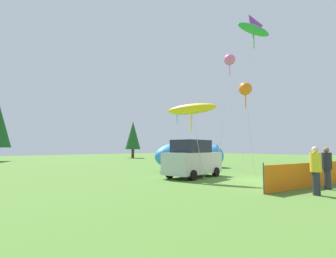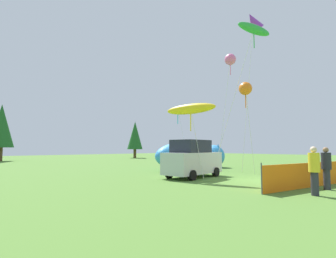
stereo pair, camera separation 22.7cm
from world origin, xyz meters
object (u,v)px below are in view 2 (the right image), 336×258
Objects in this scene: inflatable_cat at (191,157)px; kite_teal_diamond at (178,111)px; parked_car at (193,159)px; kite_green_fish at (254,30)px; kite_pink_octopus at (230,60)px; spectator_in_blue_shirt at (314,169)px; kite_orange_flower at (245,89)px; folding_chair at (316,170)px; spectator_in_green_shirt at (326,166)px; kite_yellow_hero at (191,109)px; kite_purple_delta at (253,22)px.

inflatable_cat is 4.44m from kite_teal_diamond.
kite_green_fish reaches higher than parked_car.
spectator_in_blue_shirt is at bearing -131.37° from kite_pink_octopus.
kite_orange_flower reaches higher than kite_teal_diamond.
parked_car reaches higher than folding_chair.
kite_orange_flower reaches higher than folding_chair.
kite_orange_flower reaches higher than spectator_in_blue_shirt.
inflatable_cat is 11.95m from spectator_in_green_shirt.
inflatable_cat is 7.74m from kite_orange_flower.
kite_green_fish reaches higher than folding_chair.
folding_chair is 10.76m from kite_pink_octopus.
kite_orange_flower reaches higher than kite_yellow_hero.
kite_teal_diamond reaches higher than kite_yellow_hero.
folding_chair is 0.16× the size of kite_teal_diamond.
parked_car is 8.41m from kite_teal_diamond.
kite_teal_diamond is (4.03, 12.89, 4.19)m from spectator_in_green_shirt.
spectator_in_green_shirt is 0.99× the size of spectator_in_blue_shirt.
kite_purple_delta is 2.32× the size of kite_teal_diamond.
kite_green_fish reaches higher than kite_yellow_hero.
kite_green_fish is 4.01m from kite_orange_flower.
spectator_in_green_shirt is 12.60m from kite_pink_octopus.
kite_orange_flower is 0.65× the size of kite_pink_octopus.
spectator_in_blue_shirt is 8.42m from kite_orange_flower.
kite_green_fish is 7.33m from kite_yellow_hero.
kite_teal_diamond reaches higher than spectator_in_blue_shirt.
kite_green_fish reaches higher than kite_teal_diamond.
parked_car is 0.98× the size of kite_yellow_hero.
kite_purple_delta is 2.82× the size of kite_yellow_hero.
parked_car reaches higher than spectator_in_green_shirt.
folding_chair is 0.19× the size of kite_yellow_hero.
inflatable_cat is at bearing 62.62° from spectator_in_blue_shirt.
kite_yellow_hero is at bearing 163.13° from kite_orange_flower.
spectator_in_green_shirt is 0.41× the size of kite_yellow_hero.
kite_yellow_hero is (-4.37, 1.79, -5.61)m from kite_green_fish.
inflatable_cat is 1.32× the size of kite_orange_flower.
kite_purple_delta reaches higher than kite_green_fish.
kite_yellow_hero is at bearing 178.32° from kite_purple_delta.
kite_teal_diamond is (4.64, 5.69, 4.09)m from parked_car.
folding_chair is 12.35m from kite_purple_delta.
parked_car is 0.54× the size of inflatable_cat.
spectator_in_blue_shirt is 0.34× the size of kite_teal_diamond.
spectator_in_green_shirt is at bearing -61.03° from folding_chair.
kite_teal_diamond is (1.48, 7.63, -0.53)m from kite_orange_flower.
kite_purple_delta is (6.46, -0.91, 10.74)m from parked_car.
kite_teal_diamond is at bearing 105.45° from kite_purple_delta.
parked_car is 12.57m from kite_purple_delta.
kite_purple_delta reaches higher than inflatable_cat.
kite_purple_delta reaches higher than spectator_in_blue_shirt.
kite_purple_delta is at bearing 47.04° from spectator_in_green_shirt.
kite_green_fish is 4.26m from kite_pink_octopus.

